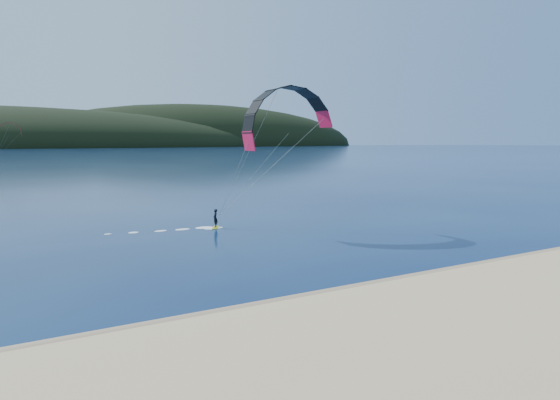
% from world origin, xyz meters
% --- Properties ---
extents(ground, '(1800.00, 1800.00, 0.00)m').
position_xyz_m(ground, '(0.00, 0.00, 0.00)').
color(ground, '#08163E').
rests_on(ground, ground).
extents(wet_sand, '(220.00, 2.50, 0.10)m').
position_xyz_m(wet_sand, '(0.00, 4.50, 0.05)').
color(wet_sand, '#81694B').
rests_on(wet_sand, ground).
extents(headland, '(1200.00, 310.00, 140.00)m').
position_xyz_m(headland, '(0.63, 745.28, 0.00)').
color(headland, black).
rests_on(headland, ground).
extents(kitesurfer_near, '(20.99, 8.42, 12.93)m').
position_xyz_m(kitesurfer_near, '(10.75, 22.76, 9.31)').
color(kitesurfer_near, '#CFCF18').
rests_on(kitesurfer_near, ground).
extents(kitesurfer_far, '(11.29, 8.13, 14.26)m').
position_xyz_m(kitesurfer_far, '(-15.18, 196.96, 11.58)').
color(kitesurfer_far, '#CFCF18').
rests_on(kitesurfer_far, ground).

